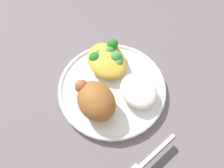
# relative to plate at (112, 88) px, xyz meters

# --- Properties ---
(ground_plane) EXTENTS (2.00, 2.00, 0.00)m
(ground_plane) POSITION_rel_plate_xyz_m (0.00, 0.00, -0.01)
(ground_plane) COLOR #645A62
(plate) EXTENTS (0.26, 0.26, 0.02)m
(plate) POSITION_rel_plate_xyz_m (0.00, 0.00, 0.00)
(plate) COLOR silver
(plate) RESTS_ON ground_plane
(roasted_chicken) EXTENTS (0.10, 0.08, 0.07)m
(roasted_chicken) POSITION_rel_plate_xyz_m (-0.03, 0.06, 0.04)
(roasted_chicken) COLOR #925828
(roasted_chicken) RESTS_ON plate
(rice_pile) EXTENTS (0.09, 0.08, 0.04)m
(rice_pile) POSITION_rel_plate_xyz_m (-0.05, -0.04, 0.03)
(rice_pile) COLOR white
(rice_pile) RESTS_ON plate
(mac_cheese_with_broccoli) EXTENTS (0.11, 0.09, 0.05)m
(mac_cheese_with_broccoli) POSITION_rel_plate_xyz_m (0.06, -0.02, 0.03)
(mac_cheese_with_broccoli) COLOR gold
(mac_cheese_with_broccoli) RESTS_ON plate
(fork) EXTENTS (0.03, 0.14, 0.01)m
(fork) POSITION_rel_plate_xyz_m (-0.18, 0.02, -0.01)
(fork) COLOR silver
(fork) RESTS_ON ground_plane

